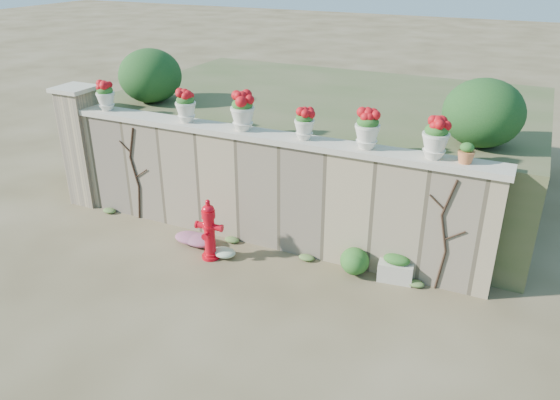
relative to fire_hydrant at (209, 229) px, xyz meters
The scene contains 21 objects.
ground 1.17m from the fire_hydrant, 56.91° to the right, with size 80.00×80.00×0.00m, color #4E4127.
stone_wall 1.18m from the fire_hydrant, 59.22° to the left, with size 8.00×0.40×2.00m, color gray.
wall_cap 1.85m from the fire_hydrant, 59.22° to the left, with size 8.10×0.52×0.10m, color beige.
gate_pillar 3.78m from the fire_hydrant, 165.32° to the left, with size 0.72×0.72×2.48m.
raised_fill 4.20m from the fire_hydrant, 82.30° to the left, with size 9.00×6.00×2.00m, color #384C23.
back_shrub_left 3.94m from the fire_hydrant, 140.97° to the left, with size 1.30×1.30×1.10m, color #143814.
back_shrub_right 4.92m from the fire_hydrant, 28.39° to the left, with size 1.30×1.30×1.10m, color #143814.
vine_left 2.27m from the fire_hydrant, 161.17° to the left, with size 0.60×0.04×1.91m.
vine_right 3.88m from the fire_hydrant, 10.77° to the left, with size 0.60×0.04×1.91m.
fire_hydrant is the anchor object (origin of this frame).
planter_box 3.21m from the fire_hydrant, 12.51° to the left, with size 0.60×0.40×0.47m.
green_shrub 2.43m from the fire_hydrant, 11.42° to the left, with size 0.61×0.55×0.58m, color #1E5119.
magenta_clump 0.73m from the fire_hydrant, 150.45° to the left, with size 0.96×0.64×0.26m, color #CF299A.
white_flowers 0.53m from the fire_hydrant, 31.53° to the left, with size 0.57×0.46×0.21m, color white.
urn_pot_0 3.47m from the fire_hydrant, 161.46° to the left, with size 0.35×0.35×0.55m.
urn_pot_1 2.27m from the fire_hydrant, 135.67° to the left, with size 0.37×0.37×0.58m.
urn_pot_2 2.09m from the fire_hydrant, 78.12° to the left, with size 0.42×0.42×0.65m.
urn_pot_3 2.43m from the fire_hydrant, 34.97° to the left, with size 0.33×0.33×0.52m.
urn_pot_4 3.17m from the fire_hydrant, 21.37° to the left, with size 0.39×0.39×0.62m.
urn_pot_5 4.02m from the fire_hydrant, 15.27° to the left, with size 0.40×0.40×0.63m.
terracotta_pot 4.35m from the fire_hydrant, 13.54° to the left, with size 0.25×0.25×0.30m.
Camera 1 is at (4.07, -6.13, 4.97)m, focal length 35.00 mm.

